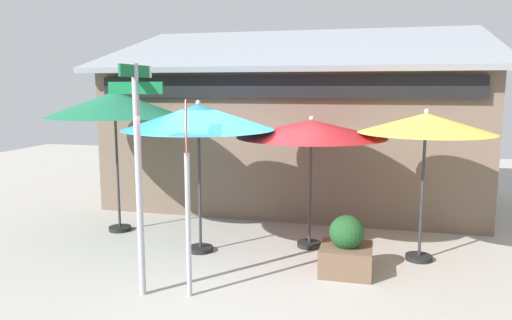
{
  "coord_description": "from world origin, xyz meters",
  "views": [
    {
      "loc": [
        2.09,
        -7.0,
        2.9
      ],
      "look_at": [
        0.03,
        1.2,
        1.6
      ],
      "focal_mm": 33.96,
      "sensor_mm": 36.0,
      "label": 1
    }
  ],
  "objects": [
    {
      "name": "sidewalk_planter",
      "position": [
        1.69,
        0.35,
        0.37
      ],
      "size": [
        0.79,
        0.79,
        0.92
      ],
      "color": "brown",
      "rests_on": "ground"
    },
    {
      "name": "ground_plane",
      "position": [
        0.0,
        0.0,
        -0.05
      ],
      "size": [
        28.0,
        28.0,
        0.1
      ],
      "primitive_type": "cube",
      "color": "#ADA8A0"
    },
    {
      "name": "patio_umbrella_crimson_right",
      "position": [
        0.97,
        1.45,
        2.14
      ],
      "size": [
        2.65,
        2.65,
        2.38
      ],
      "color": "black",
      "rests_on": "ground"
    },
    {
      "name": "patio_umbrella_forest_green_left",
      "position": [
        -2.89,
        1.52,
        2.54
      ],
      "size": [
        2.63,
        2.63,
        2.86
      ],
      "color": "black",
      "rests_on": "ground"
    },
    {
      "name": "stop_sign",
      "position": [
        -0.36,
        -1.03,
        1.9
      ],
      "size": [
        0.29,
        0.73,
        2.72
      ],
      "color": "#A8AAB2",
      "rests_on": "ground"
    },
    {
      "name": "patio_umbrella_teal_center",
      "position": [
        -0.87,
        0.74,
        2.36
      ],
      "size": [
        2.61,
        2.61,
        2.66
      ],
      "color": "black",
      "rests_on": "ground"
    },
    {
      "name": "cafe_building",
      "position": [
        0.1,
        4.9,
        1.71
      ],
      "size": [
        9.03,
        4.61,
        4.47
      ],
      "color": "#705B4C",
      "rests_on": "ground"
    },
    {
      "name": "patio_umbrella_mustard_far_right",
      "position": [
        2.85,
        1.23,
        2.28
      ],
      "size": [
        2.17,
        2.17,
        2.54
      ],
      "color": "black",
      "rests_on": "ground"
    },
    {
      "name": "street_sign_post",
      "position": [
        -1.02,
        -1.14,
        1.92
      ],
      "size": [
        0.78,
        0.84,
        3.19
      ],
      "color": "#A8AAB2",
      "rests_on": "ground"
    }
  ]
}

